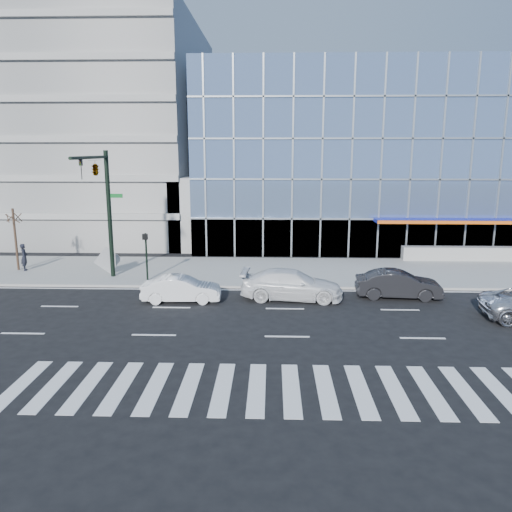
# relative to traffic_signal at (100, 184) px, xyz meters

# --- Properties ---
(ground) EXTENTS (160.00, 160.00, 0.00)m
(ground) POSITION_rel_traffic_signal_xyz_m (11.00, -4.57, -6.16)
(ground) COLOR black
(ground) RESTS_ON ground
(sidewalk) EXTENTS (120.00, 8.00, 0.15)m
(sidewalk) POSITION_rel_traffic_signal_xyz_m (11.00, 3.43, -6.09)
(sidewalk) COLOR gray
(sidewalk) RESTS_ON ground
(theatre_building) EXTENTS (42.00, 26.00, 15.00)m
(theatre_building) POSITION_rel_traffic_signal_xyz_m (25.00, 21.43, 1.34)
(theatre_building) COLOR #6F8CB9
(theatre_building) RESTS_ON ground
(parking_garage) EXTENTS (24.00, 24.00, 20.00)m
(parking_garage) POSITION_rel_traffic_signal_xyz_m (-9.00, 21.43, 3.84)
(parking_garage) COLOR gray
(parking_garage) RESTS_ON ground
(ramp_block) EXTENTS (6.00, 8.00, 6.00)m
(ramp_block) POSITION_rel_traffic_signal_xyz_m (5.00, 13.43, -3.16)
(ramp_block) COLOR gray
(ramp_block) RESTS_ON ground
(tower_backdrop) EXTENTS (14.00, 14.00, 48.00)m
(tower_backdrop) POSITION_rel_traffic_signal_xyz_m (-19.00, 65.43, 17.84)
(tower_backdrop) COLOR gray
(tower_backdrop) RESTS_ON ground
(traffic_signal) EXTENTS (1.14, 5.74, 8.00)m
(traffic_signal) POSITION_rel_traffic_signal_xyz_m (0.00, 0.00, 0.00)
(traffic_signal) COLOR black
(traffic_signal) RESTS_ON sidewalk
(ped_signal_post) EXTENTS (0.30, 0.33, 3.00)m
(ped_signal_post) POSITION_rel_traffic_signal_xyz_m (2.50, 0.37, -4.02)
(ped_signal_post) COLOR black
(ped_signal_post) RESTS_ON sidewalk
(street_tree_near) EXTENTS (1.10, 1.10, 4.23)m
(street_tree_near) POSITION_rel_traffic_signal_xyz_m (-7.00, 2.93, -2.39)
(street_tree_near) COLOR #332319
(street_tree_near) RESTS_ON sidewalk
(white_suv) EXTENTS (5.83, 2.76, 1.64)m
(white_suv) POSITION_rel_traffic_signal_xyz_m (11.41, -2.77, -5.34)
(white_suv) COLOR white
(white_suv) RESTS_ON ground
(white_sedan) EXTENTS (4.36, 1.68, 1.42)m
(white_sedan) POSITION_rel_traffic_signal_xyz_m (5.34, -3.44, -5.46)
(white_sedan) COLOR white
(white_sedan) RESTS_ON ground
(dark_sedan) EXTENTS (4.82, 1.99, 1.55)m
(dark_sedan) POSITION_rel_traffic_signal_xyz_m (17.41, -2.35, -5.39)
(dark_sedan) COLOR black
(dark_sedan) RESTS_ON ground
(pedestrian) EXTENTS (0.67, 0.79, 1.83)m
(pedestrian) POSITION_rel_traffic_signal_xyz_m (-6.47, 2.81, -5.10)
(pedestrian) COLOR black
(pedestrian) RESTS_ON sidewalk
(tilted_panel) EXTENTS (1.80, 0.41, 1.83)m
(tilted_panel) POSITION_rel_traffic_signal_xyz_m (-0.48, 2.00, -5.10)
(tilted_panel) COLOR #A2A2A2
(tilted_panel) RESTS_ON sidewalk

